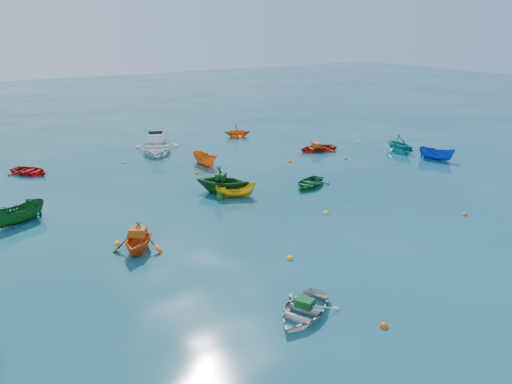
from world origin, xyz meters
TOP-DOWN VIEW (x-y plane):
  - ground at (0.00, 0.00)m, footprint 160.00×160.00m
  - dinghy_white_near at (-5.09, -6.63)m, footprint 3.65×3.31m
  - dinghy_orange_w at (-8.40, 1.72)m, footprint 3.51×3.63m
  - sampan_yellow_mid at (-0.92, 5.86)m, footprint 2.61×1.86m
  - dinghy_green_e at (4.14, 5.18)m, footprint 3.55×3.22m
  - dinghy_cyan_se at (15.89, 8.60)m, footprint 2.60×2.98m
  - sampan_orange_n at (0.57, 13.12)m, footprint 1.31×2.85m
  - dinghy_green_n at (-1.23, 6.96)m, footprint 4.44×4.43m
  - dinghy_red_ne at (10.33, 12.24)m, footprint 3.48×2.74m
  - sampan_blue_far at (16.46, 5.34)m, footprint 1.99×2.90m
  - dinghy_red_far at (-10.87, 17.49)m, footprint 3.46×3.66m
  - dinghy_orange_far at (7.23, 20.11)m, footprint 2.94×2.75m
  - sampan_green_far at (-12.74, 8.15)m, footprint 3.28×2.25m
  - motorboat_white at (-1.10, 18.71)m, footprint 5.21×6.01m
  - tarp_green_a at (-5.00, -6.59)m, footprint 0.73×0.79m
  - tarp_orange_a at (-8.37, 1.76)m, footprint 0.94×0.88m
  - tarp_green_b at (-1.30, 7.03)m, footprint 0.90×0.90m
  - tarp_orange_b at (10.23, 12.25)m, footprint 0.68×0.82m
  - buoy_or_a at (-3.11, -8.70)m, footprint 0.33×0.33m
  - buoy_ye_a at (-2.91, -2.70)m, footprint 0.32×0.32m
  - buoy_or_b at (8.40, -3.33)m, footprint 0.30×0.30m
  - buoy_ye_b at (-9.07, 2.93)m, footprint 0.32×0.32m
  - buoy_or_c at (-0.91, 11.46)m, footprint 0.32×0.32m
  - buoy_ye_c at (1.99, 0.81)m, footprint 0.33×0.33m
  - buoy_or_d at (10.58, 9.03)m, footprint 0.32×0.32m
  - buoy_ye_d at (-4.40, 16.86)m, footprint 0.29×0.29m
  - buoy_or_e at (6.42, 10.63)m, footprint 0.33×0.33m
  - buoy_ye_e at (15.20, 12.70)m, footprint 0.31×0.31m

SIDE VIEW (x-z plane):
  - ground at x=0.00m, z-range 0.00..0.00m
  - dinghy_white_near at x=-5.09m, z-range -0.31..0.31m
  - dinghy_orange_w at x=-8.40m, z-range -0.73..0.73m
  - sampan_yellow_mid at x=-0.92m, z-range -0.47..0.47m
  - dinghy_green_e at x=4.14m, z-range -0.30..0.30m
  - dinghy_cyan_se at x=15.89m, z-range -0.75..0.75m
  - sampan_orange_n at x=0.57m, z-range -0.53..0.53m
  - dinghy_green_n at x=-1.23m, z-range -0.89..0.89m
  - dinghy_red_ne at x=10.33m, z-range -0.33..0.33m
  - sampan_blue_far at x=16.46m, z-range -0.53..0.53m
  - dinghy_red_far at x=-10.87m, z-range -0.31..0.31m
  - dinghy_orange_far at x=7.23m, z-range -0.62..0.62m
  - sampan_green_far at x=-12.74m, z-range -0.59..0.59m
  - motorboat_white at x=-1.10m, z-range -0.82..0.82m
  - buoy_or_a at x=-3.11m, z-range -0.16..0.16m
  - buoy_ye_a at x=-2.91m, z-range -0.16..0.16m
  - buoy_or_b at x=8.40m, z-range -0.15..0.15m
  - buoy_ye_b at x=-9.07m, z-range -0.16..0.16m
  - buoy_or_c at x=-0.91m, z-range -0.16..0.16m
  - buoy_ye_c at x=1.99m, z-range -0.17..0.17m
  - buoy_or_d at x=10.58m, z-range -0.16..0.16m
  - buoy_ye_d at x=-4.40m, z-range -0.15..0.15m
  - buoy_or_e at x=6.42m, z-range -0.17..0.17m
  - buoy_ye_e at x=15.20m, z-range -0.15..0.15m
  - tarp_green_a at x=-5.00m, z-range 0.31..0.62m
  - tarp_orange_b at x=10.23m, z-range 0.33..0.69m
  - tarp_orange_a at x=-8.37m, z-range 0.73..1.09m
  - tarp_green_b at x=-1.30m, z-range 0.89..1.24m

